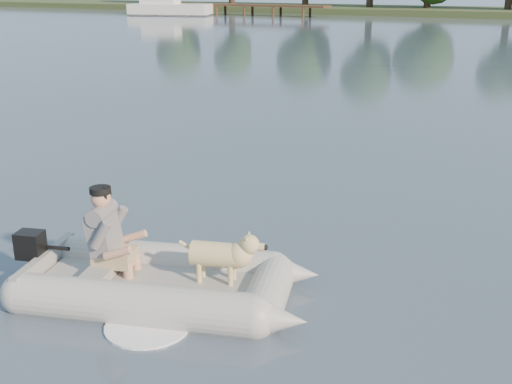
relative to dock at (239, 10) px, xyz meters
The scene contains 7 objects.
water 58.14m from the dock, 63.43° to the right, with size 160.00×160.00×0.00m, color slate.
dock is the anchor object (origin of this frame).
dinghy 57.87m from the dock, 63.83° to the right, with size 4.60×3.40×1.33m, color #A2A19C, non-canonical shape.
man 57.68m from the dock, 64.47° to the right, with size 0.70×0.60×1.03m, color slate, non-canonical shape.
dog 57.95m from the dock, 63.22° to the right, with size 0.89×0.32×0.60m, color #D5BC7B, non-canonical shape.
outboard_motor 57.56m from the dock, 65.38° to the right, with size 0.40×0.28×0.75m, color black, non-canonical shape.
cabin_cruiser 6.67m from the dock, 151.60° to the right, with size 8.20×2.93×2.54m, color white, non-canonical shape.
Camera 1 is at (3.31, -5.38, 3.44)m, focal length 45.00 mm.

